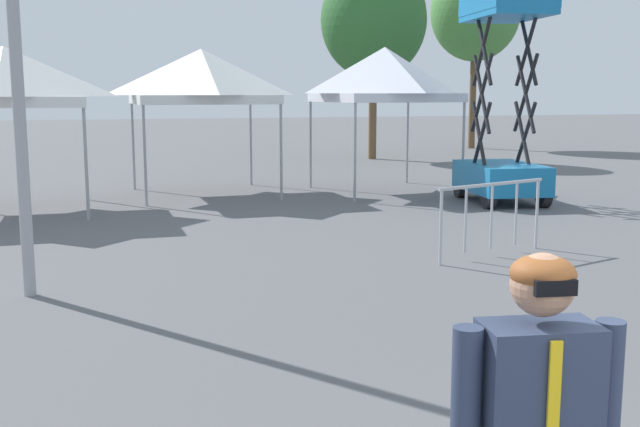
{
  "coord_description": "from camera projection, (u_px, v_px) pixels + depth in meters",
  "views": [
    {
      "loc": [
        -2.42,
        -1.16,
        2.34
      ],
      "look_at": [
        -0.43,
        5.13,
        1.3
      ],
      "focal_mm": 43.03,
      "sensor_mm": 36.0,
      "label": 1
    }
  ],
  "objects": [
    {
      "name": "canopy_tent_far_right",
      "position": [
        5.0,
        77.0,
        14.75
      ],
      "size": [
        3.02,
        3.02,
        3.23
      ],
      "color": "#9E9EA3",
      "rests_on": "ground"
    },
    {
      "name": "canopy_tent_behind_right",
      "position": [
        202.0,
        76.0,
        17.42
      ],
      "size": [
        3.1,
        3.1,
        3.33
      ],
      "color": "#9E9EA3",
      "rests_on": "ground"
    },
    {
      "name": "canopy_tent_center",
      "position": [
        385.0,
        75.0,
        17.96
      ],
      "size": [
        3.03,
        3.03,
        3.4
      ],
      "color": "#9E9EA3",
      "rests_on": "ground"
    },
    {
      "name": "scissor_lift",
      "position": [
        502.0,
        140.0,
        16.36
      ],
      "size": [
        1.72,
        2.48,
        4.54
      ],
      "color": "black",
      "rests_on": "ground"
    },
    {
      "name": "tree_behind_tents_left",
      "position": [
        475.0,
        12.0,
        31.88
      ],
      "size": [
        3.73,
        3.73,
        7.74
      ],
      "color": "brown",
      "rests_on": "ground"
    },
    {
      "name": "tree_behind_tents_right",
      "position": [
        374.0,
        20.0,
        26.69
      ],
      "size": [
        3.7,
        3.7,
        6.89
      ],
      "color": "brown",
      "rests_on": "ground"
    },
    {
      "name": "crowd_barrier_by_lift",
      "position": [
        492.0,
        205.0,
        10.97
      ],
      "size": [
        2.02,
        0.68,
        1.08
      ],
      "color": "#B7BABF",
      "rests_on": "ground"
    }
  ]
}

